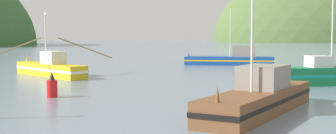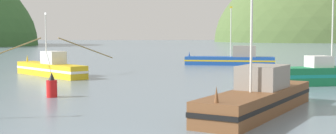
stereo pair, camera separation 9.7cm
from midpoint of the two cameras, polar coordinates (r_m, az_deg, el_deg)
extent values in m
ellipsoid|color=#516B38|center=(265.03, 18.92, 2.93)|extent=(123.63, 98.90, 83.59)
cube|color=#197A47|center=(40.11, 19.46, -1.01)|extent=(9.11, 3.12, 1.43)
cube|color=teal|center=(40.10, 19.46, -0.91)|extent=(9.20, 3.15, 0.26)
cube|color=silver|center=(39.32, 17.72, 0.64)|extent=(1.83, 1.85, 0.90)
cylinder|color=silver|center=(39.82, 19.23, 4.15)|extent=(0.12, 0.12, 5.77)
cube|color=#19479E|center=(62.06, 7.35, 0.74)|extent=(11.71, 5.18, 1.10)
cube|color=gold|center=(62.05, 7.35, 0.79)|extent=(11.83, 5.23, 0.20)
cone|color=#19479E|center=(62.46, 2.49, 1.62)|extent=(0.25, 0.25, 0.70)
cube|color=gray|center=(61.95, 9.13, 1.90)|extent=(3.26, 2.40, 1.45)
cylinder|color=silver|center=(61.95, 7.52, 4.16)|extent=(0.12, 0.12, 6.32)
cube|color=gold|center=(62.05, 7.55, 7.19)|extent=(0.36, 0.12, 0.20)
cube|color=gold|center=(46.83, -14.17, -0.33)|extent=(7.90, 9.73, 1.22)
cube|color=white|center=(46.83, -14.17, -0.26)|extent=(7.98, 9.83, 0.22)
cone|color=gold|center=(51.21, -16.79, 1.06)|extent=(0.28, 0.28, 0.70)
cube|color=silver|center=(46.17, -13.80, 1.12)|extent=(2.64, 2.79, 1.21)
cylinder|color=silver|center=(47.40, -14.67, 3.30)|extent=(0.12, 0.12, 4.71)
cube|color=white|center=(47.43, -14.72, 6.29)|extent=(0.24, 0.31, 0.20)
cylinder|color=#997F4C|center=(44.96, -18.84, 1.95)|extent=(5.23, 3.94, 2.29)
cylinder|color=#997F4C|center=(48.78, -9.94, 2.25)|extent=(5.23, 3.94, 2.29)
cube|color=brown|center=(24.69, 10.89, -4.12)|extent=(8.52, 10.65, 1.22)
cube|color=black|center=(24.68, 10.89, -3.98)|extent=(8.60, 10.76, 0.22)
cone|color=brown|center=(19.72, 5.89, -3.31)|extent=(0.28, 0.28, 0.70)
cube|color=gray|center=(25.12, 11.38, -1.19)|extent=(3.39, 3.61, 1.22)
cylinder|color=silver|center=(23.33, 10.04, 3.51)|extent=(0.12, 0.12, 5.35)
cylinder|color=red|center=(31.21, -13.96, -2.58)|extent=(0.68, 0.68, 1.10)
cone|color=black|center=(31.13, -13.98, -1.11)|extent=(0.41, 0.41, 0.50)
camera|label=1|loc=(0.05, -90.07, -0.01)|focal=50.29mm
camera|label=2|loc=(0.05, 89.93, 0.01)|focal=50.29mm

